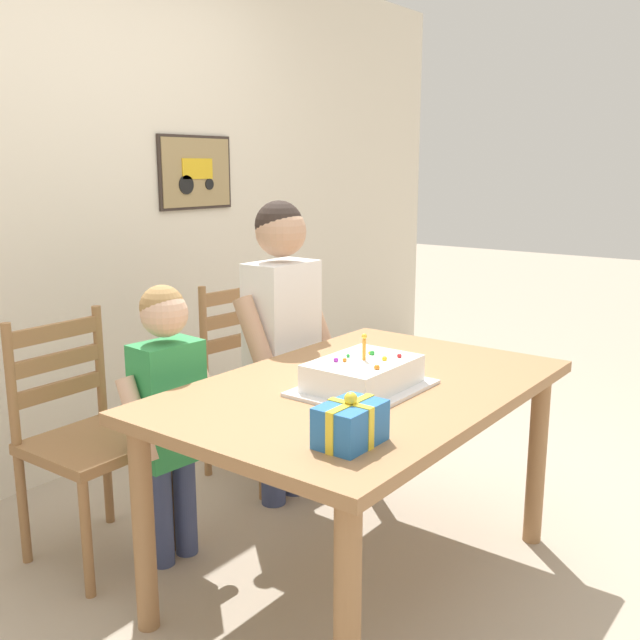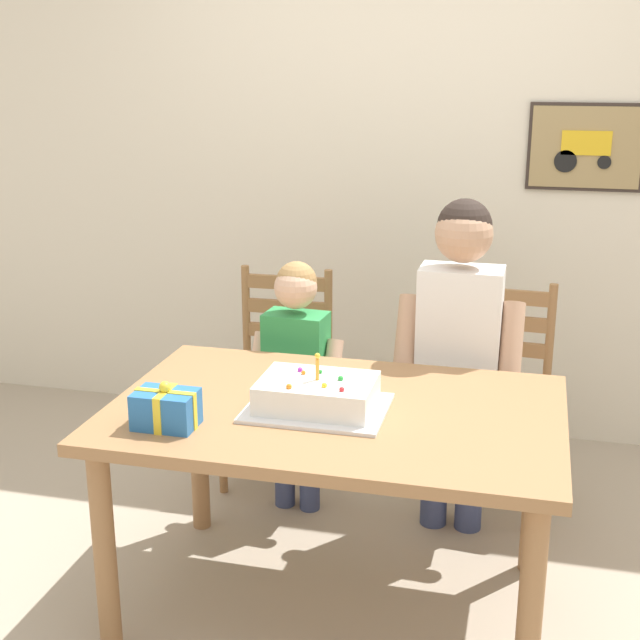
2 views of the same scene
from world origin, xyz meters
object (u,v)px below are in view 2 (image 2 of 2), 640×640
dining_table (336,434)px  chair_right (496,395)px  chair_left (279,376)px  child_younger (296,363)px  child_older (459,336)px  birthday_cake (317,396)px  gift_box_red_large (166,409)px

dining_table → chair_right: bearing=62.9°
chair_left → child_younger: child_younger is taller
child_younger → child_older: bearing=-0.1°
birthday_cake → gift_box_red_large: (-0.41, -0.24, 0.01)m
birthday_cake → gift_box_red_large: size_ratio=2.30×
chair_right → chair_left: bearing=180.0°
dining_table → chair_left: chair_left is taller
gift_box_red_large → child_older: size_ratio=0.15×
chair_right → child_younger: size_ratio=0.88×
gift_box_red_large → child_older: child_older is taller
birthday_cake → chair_right: birthday_cake is taller
chair_left → child_younger: 0.37m
dining_table → chair_right: chair_right is taller
gift_box_red_large → chair_right: (0.93, 1.19, -0.32)m
dining_table → gift_box_red_large: size_ratio=7.51×
chair_left → child_younger: size_ratio=0.88×
birthday_cake → gift_box_red_large: 0.47m
dining_table → birthday_cake: birthday_cake is taller
dining_table → chair_right: size_ratio=1.56×
birthday_cake → child_younger: child_younger is taller
child_younger → chair_left: bearing=119.2°
birthday_cake → child_younger: (-0.26, 0.67, -0.14)m
birthday_cake → chair_right: 1.13m
chair_right → gift_box_red_large: bearing=-128.0°
dining_table → birthday_cake: bearing=-145.1°
dining_table → chair_left: size_ratio=1.56×
child_older → birthday_cake: bearing=-119.6°
child_older → chair_left: bearing=160.3°
child_older → child_younger: 0.66m
gift_box_red_large → chair_left: bearing=90.3°
dining_table → child_older: bearing=62.5°
dining_table → birthday_cake: (-0.05, -0.04, 0.14)m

